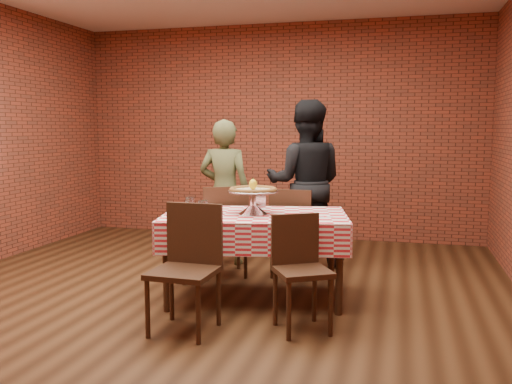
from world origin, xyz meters
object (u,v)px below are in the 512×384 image
water_glass_right (190,205)px  condiment_caddy (260,201)px  pizza_stand (253,202)px  water_glass_left (203,208)px  diner_black (305,183)px  pizza (253,190)px  chair_far_left (223,230)px  table (255,257)px  chair_far_right (294,232)px  diner_olive (225,192)px  chair_near_right (302,275)px  chair_near_left (184,270)px

water_glass_right → condiment_caddy: condiment_caddy is taller
pizza_stand → water_glass_left: size_ratio=3.44×
pizza_stand → diner_black: 1.37m
pizza → chair_far_left: bearing=126.6°
table → water_glass_right: size_ratio=11.95×
condiment_caddy → chair_far_right: size_ratio=0.15×
water_glass_right → chair_far_right: chair_far_right is taller
condiment_caddy → diner_olive: size_ratio=0.08×
chair_near_right → chair_near_left: bearing=165.7°
water_glass_right → diner_black: size_ratio=0.07×
chair_near_right → diner_black: 2.10m
chair_far_right → diner_black: size_ratio=0.50×
pizza → chair_near_right: size_ratio=0.48×
pizza → chair_near_left: size_ratio=0.44×
chair_near_left → diner_black: 2.35m
table → water_glass_left: size_ratio=11.95×
pizza → chair_far_right: bearing=76.8°
water_glass_left → chair_far_right: size_ratio=0.15×
pizza → water_glass_right: bearing=-176.2°
water_glass_left → water_glass_right: (-0.19, 0.18, 0.00)m
chair_near_right → chair_far_right: 1.55m
chair_near_right → water_glass_right: bearing=120.7°
water_glass_right → chair_near_right: size_ratio=0.15×
water_glass_left → chair_near_right: water_glass_left is taller
water_glass_right → chair_far_left: size_ratio=0.14×
diner_black → pizza_stand: bearing=73.7°
water_glass_left → chair_far_right: (0.58, 1.06, -0.37)m
water_glass_left → chair_near_right: size_ratio=0.15×
pizza → diner_black: diner_black is taller
table → water_glass_right: bearing=-176.5°
table → pizza_stand: size_ratio=3.48×
pizza_stand → pizza: pizza is taller
chair_far_left → chair_near_left: bearing=70.7°
water_glass_right → diner_black: (0.80, 1.39, 0.08)m
water_glass_right → chair_near_left: size_ratio=0.14×
pizza → chair_near_left: (-0.28, -0.91, -0.50)m
pizza_stand → water_glass_right: bearing=-176.2°
pizza_stand → diner_black: size_ratio=0.25×
table → water_glass_left: 0.64m
pizza → chair_near_left: pizza is taller
chair_near_left → chair_far_left: 1.60m
table → pizza_stand: bearing=175.5°
condiment_caddy → diner_black: diner_black is taller
table → diner_olive: bearing=119.6°
diner_black → pizza: bearing=73.7°
water_glass_left → diner_black: diner_black is taller
diner_black → chair_far_left: bearing=36.2°
water_glass_left → water_glass_right: size_ratio=1.00×
pizza_stand → chair_near_right: (0.56, -0.66, -0.43)m
chair_far_right → diner_black: diner_black is taller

